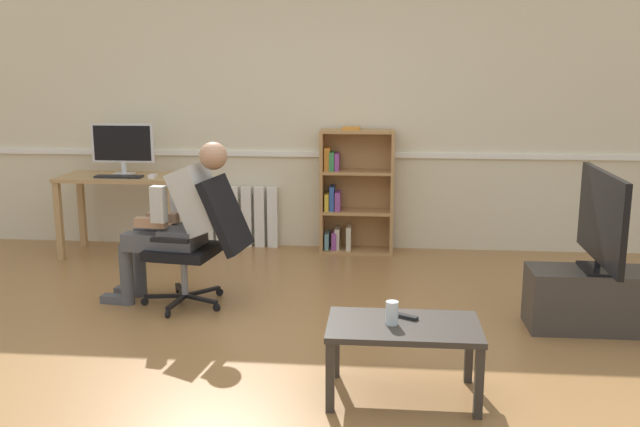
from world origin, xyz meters
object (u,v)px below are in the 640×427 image
at_px(bookshelf, 352,193).
at_px(spare_remote, 405,316).
at_px(radiator, 240,217).
at_px(tv_screen, 602,219).
at_px(computer_mouse, 153,176).
at_px(office_chair, 202,237).
at_px(keyboard, 119,177).
at_px(drinking_glass, 392,313).
at_px(computer_desk, 123,188).
at_px(imac_monitor, 123,145).
at_px(person_seated, 178,219).
at_px(coffee_table, 403,334).
at_px(tv_stand, 594,300).

distance_m(bookshelf, spare_remote, 2.95).
relative_size(radiator, tv_screen, 0.75).
relative_size(computer_mouse, tv_screen, 0.10).
xyz_separation_m(computer_mouse, office_chair, (0.78, -1.26, -0.25)).
distance_m(keyboard, radiator, 1.23).
distance_m(keyboard, drinking_glass, 3.58).
height_order(radiator, office_chair, office_chair).
height_order(computer_desk, bookshelf, bookshelf).
relative_size(imac_monitor, person_seated, 0.48).
height_order(coffee_table, spare_remote, spare_remote).
bearing_deg(tv_screen, keyboard, 70.52).
distance_m(bookshelf, drinking_glass, 3.04).
relative_size(computer_desk, tv_screen, 1.15).
xyz_separation_m(computer_desk, radiator, (1.03, 0.39, -0.33)).
height_order(computer_desk, person_seated, person_seated).
bearing_deg(imac_monitor, spare_remote, -46.52).
height_order(radiator, coffee_table, radiator).
bearing_deg(person_seated, office_chair, 90.00).
height_order(person_seated, tv_screen, person_seated).
distance_m(computer_desk, person_seated, 1.65).
bearing_deg(drinking_glass, computer_desk, 132.35).
height_order(computer_mouse, spare_remote, computer_mouse).
bearing_deg(tv_screen, bookshelf, 43.66).
height_order(computer_desk, radiator, computer_desk).
distance_m(computer_desk, computer_mouse, 0.38).
distance_m(keyboard, spare_remote, 3.56).
xyz_separation_m(computer_desk, bookshelf, (2.13, 0.30, -0.06)).
bearing_deg(tv_screen, radiator, 56.23).
bearing_deg(computer_mouse, coffee_table, -49.57).
height_order(bookshelf, person_seated, person_seated).
height_order(imac_monitor, tv_stand, imac_monitor).
height_order(office_chair, coffee_table, office_chair).
height_order(tv_stand, drinking_glass, drinking_glass).
bearing_deg(spare_remote, office_chair, -101.17).
relative_size(keyboard, radiator, 0.58).
relative_size(computer_desk, bookshelf, 0.94).
xyz_separation_m(computer_desk, imac_monitor, (-0.01, 0.08, 0.40)).
height_order(imac_monitor, coffee_table, imac_monitor).
bearing_deg(office_chair, drinking_glass, 53.62).
height_order(computer_mouse, person_seated, person_seated).
distance_m(computer_mouse, tv_screen, 3.82).
relative_size(office_chair, tv_screen, 0.99).
height_order(radiator, drinking_glass, radiator).
xyz_separation_m(person_seated, coffee_table, (1.61, -1.35, -0.30)).
bearing_deg(bookshelf, coffee_table, -82.19).
xyz_separation_m(imac_monitor, bookshelf, (2.14, 0.22, -0.46)).
relative_size(coffee_table, spare_remote, 5.37).
distance_m(computer_desk, spare_remote, 3.66).
bearing_deg(spare_remote, coffee_table, 25.43).
bearing_deg(coffee_table, tv_stand, 40.20).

